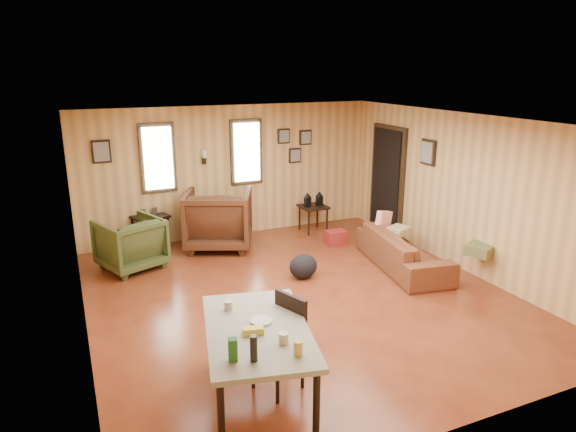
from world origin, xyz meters
The scene contains 11 objects.
room centered at (0.17, 0.27, 1.21)m, with size 5.54×6.04×2.44m.
sofa centered at (1.93, 0.29, 0.38)m, with size 1.97×0.58×0.77m, color brown.
recliner_brown centered at (-0.43, 2.40, 0.57)m, with size 1.10×1.03×1.13m, color #482615.
recliner_green centered at (-1.97, 2.01, 0.45)m, with size 0.87×0.81×0.89m, color #38431E.
end_table centered at (-1.52, 2.89, 0.40)m, with size 0.70×0.67×0.71m.
side_table centered at (1.47, 2.54, 0.53)m, with size 0.50×0.50×0.78m.
cooler centered at (1.50, 1.68, 0.13)m, with size 0.37×0.27×0.26m.
backpack centered at (0.32, 0.55, 0.19)m, with size 0.50×0.43×0.37m.
sofa_pillows centered at (2.35, 0.13, 0.51)m, with size 1.15×1.89×0.39m.
dining_table centered at (-1.35, -1.96, 0.71)m, with size 1.23×1.70×1.01m.
dining_chair centered at (-1.02, -1.79, 0.53)m, with size 0.55×0.55×0.94m.
Camera 1 is at (-2.78, -5.88, 3.06)m, focal length 32.00 mm.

